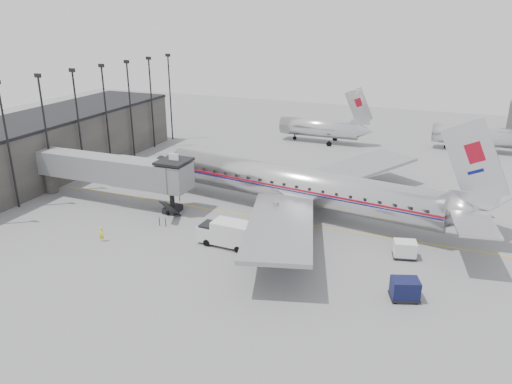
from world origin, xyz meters
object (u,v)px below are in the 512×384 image
Objects in this scene: service_van at (226,233)px; baggage_cart_navy at (405,289)px; baggage_cart_white at (405,249)px; ramp_worker at (102,234)px; airliner at (302,186)px.

baggage_cart_navy is at bearing -8.44° from service_van.
ramp_worker is at bearing -178.28° from baggage_cart_white.
airliner reaches higher than service_van.
baggage_cart_white is 30.52m from ramp_worker.
ramp_worker is (-30.29, -0.41, -0.20)m from baggage_cart_navy.
baggage_cart_white is (-0.84, 7.59, -0.06)m from baggage_cart_navy.
baggage_cart_white is at bearing -20.47° from airliner.
baggage_cart_navy reaches higher than ramp_worker.
airliner is 22.69m from ramp_worker.
service_van is (-4.62, -10.87, -1.99)m from airliner.
baggage_cart_white is 1.62× the size of ramp_worker.
airliner reaches higher than baggage_cart_navy.
airliner is at bearing 113.24° from baggage_cart_navy.
ramp_worker is (-12.31, -4.00, -0.62)m from service_van.
service_van is 2.29× the size of baggage_cart_white.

